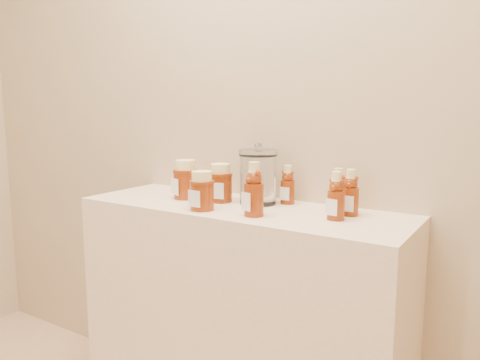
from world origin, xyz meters
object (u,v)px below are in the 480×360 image
Objects in this scene: display_table at (240,326)px; bear_bottle_back_left at (288,182)px; honey_jar_left at (185,179)px; bear_bottle_front_left at (254,186)px; glass_canister at (258,174)px.

bear_bottle_back_left is at bearing 47.75° from display_table.
honey_jar_left is at bearing -165.00° from bear_bottle_back_left.
bear_bottle_front_left is (0.12, -0.10, 0.55)m from display_table.
glass_canister is at bearing -150.00° from bear_bottle_back_left.
bear_bottle_back_left is 0.39m from honey_jar_left.
honey_jar_left is (-0.37, -0.12, -0.01)m from bear_bottle_back_left.
bear_bottle_front_left reaches higher than honey_jar_left.
display_table is 0.56m from glass_canister.
honey_jar_left is 0.69× the size of glass_canister.
honey_jar_left is at bearing -175.80° from bear_bottle_front_left.
bear_bottle_back_left is 0.23m from bear_bottle_front_left.
glass_canister is (-0.09, 0.17, 0.01)m from bear_bottle_front_left.
glass_canister is (-0.09, -0.06, 0.03)m from bear_bottle_back_left.
bear_bottle_front_left is 0.92× the size of glass_canister.
display_table is 0.58m from honey_jar_left.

